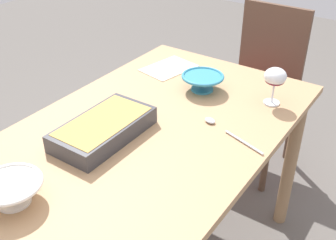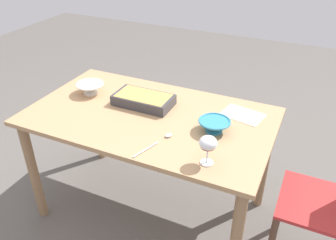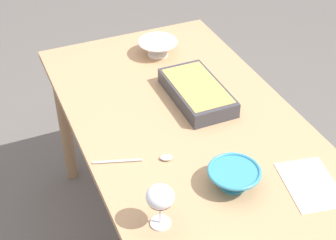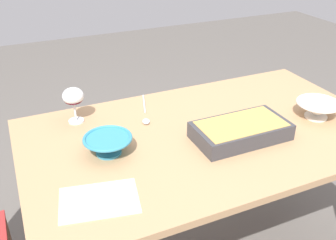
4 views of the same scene
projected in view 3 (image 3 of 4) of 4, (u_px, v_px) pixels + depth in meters
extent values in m
cube|color=tan|center=(185.00, 119.00, 1.95)|extent=(1.42, 0.83, 0.03)
cylinder|color=#93704E|center=(65.00, 123.00, 2.54)|extent=(0.06, 0.06, 0.72)
cylinder|color=#93704E|center=(192.00, 91.00, 2.76)|extent=(0.06, 0.06, 0.72)
cylinder|color=white|center=(161.00, 223.00, 1.52)|extent=(0.06, 0.06, 0.01)
cylinder|color=white|center=(160.00, 214.00, 1.49)|extent=(0.01, 0.01, 0.08)
ellipsoid|color=white|center=(160.00, 197.00, 1.45)|extent=(0.08, 0.08, 0.07)
ellipsoid|color=#4C0A19|center=(160.00, 200.00, 1.46)|extent=(0.07, 0.07, 0.04)
cube|color=#38383D|center=(197.00, 92.00, 2.01)|extent=(0.36, 0.19, 0.06)
cube|color=tan|center=(197.00, 87.00, 2.00)|extent=(0.32, 0.17, 0.02)
cylinder|color=white|center=(158.00, 54.00, 2.30)|extent=(0.09, 0.09, 0.01)
cone|color=white|center=(158.00, 47.00, 2.28)|extent=(0.17, 0.17, 0.06)
torus|color=white|center=(158.00, 42.00, 2.26)|extent=(0.18, 0.18, 0.01)
cylinder|color=teal|center=(233.00, 184.00, 1.64)|extent=(0.09, 0.09, 0.01)
cone|color=teal|center=(234.00, 177.00, 1.63)|extent=(0.17, 0.17, 0.05)
torus|color=teal|center=(234.00, 171.00, 1.61)|extent=(0.17, 0.17, 0.01)
cylinder|color=silver|center=(118.00, 161.00, 1.73)|extent=(0.06, 0.16, 0.01)
ellipsoid|color=silver|center=(166.00, 158.00, 1.74)|extent=(0.04, 0.05, 0.01)
cube|color=beige|center=(311.00, 184.00, 1.65)|extent=(0.26, 0.21, 0.00)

